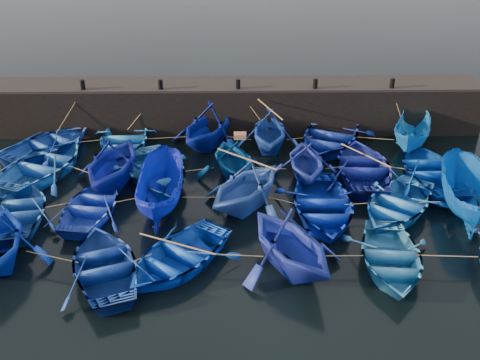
{
  "coord_description": "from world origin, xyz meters",
  "views": [
    {
      "loc": [
        -0.32,
        -16.98,
        11.68
      ],
      "look_at": [
        0.0,
        3.2,
        0.7
      ],
      "focal_mm": 40.0,
      "sensor_mm": 36.0,
      "label": 1
    }
  ],
  "objects_px": {
    "boat_0": "(49,144)",
    "wooden_crate": "(240,136)",
    "boat_8": "(156,173)",
    "boat_13": "(20,210)"
  },
  "relations": [
    {
      "from": "boat_0",
      "to": "boat_8",
      "type": "bearing_deg",
      "value": -172.43
    },
    {
      "from": "boat_8",
      "to": "wooden_crate",
      "type": "distance_m",
      "value": 4.1
    },
    {
      "from": "boat_0",
      "to": "boat_8",
      "type": "relative_size",
      "value": 0.95
    },
    {
      "from": "boat_13",
      "to": "wooden_crate",
      "type": "relative_size",
      "value": 8.2
    },
    {
      "from": "boat_13",
      "to": "wooden_crate",
      "type": "xyz_separation_m",
      "value": [
        8.82,
        3.4,
        1.67
      ]
    },
    {
      "from": "boat_8",
      "to": "boat_13",
      "type": "bearing_deg",
      "value": -169.61
    },
    {
      "from": "boat_0",
      "to": "wooden_crate",
      "type": "height_order",
      "value": "wooden_crate"
    },
    {
      "from": "boat_13",
      "to": "wooden_crate",
      "type": "bearing_deg",
      "value": -168.66
    },
    {
      "from": "boat_0",
      "to": "boat_13",
      "type": "relative_size",
      "value": 1.12
    },
    {
      "from": "boat_8",
      "to": "boat_13",
      "type": "xyz_separation_m",
      "value": [
        -5.07,
        -2.98,
        -0.08
      ]
    }
  ]
}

